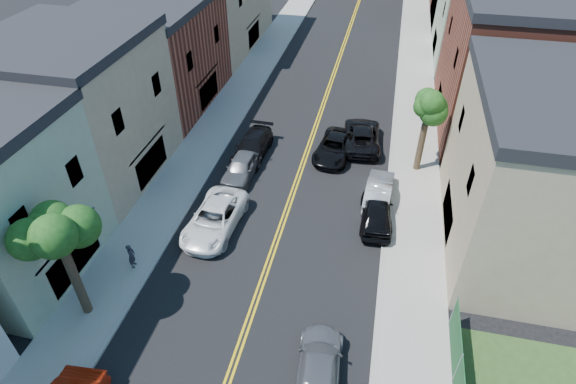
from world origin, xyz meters
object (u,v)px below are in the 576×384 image
Objects in this scene: grey_car_right at (319,367)px; black_suv_lane at (334,147)px; grey_car_left at (242,167)px; black_car_left at (252,147)px; dark_car_right_far at (362,136)px; pedestrian_left at (132,256)px; silver_car_right at (379,190)px; black_car_right at (377,212)px; white_pickup at (215,219)px.

black_suv_lane is at bearing -88.14° from grey_car_right.
grey_car_left reaches higher than black_car_left.
dark_car_right_far is at bearing 40.44° from grey_car_left.
pedestrian_left is (-10.86, 4.13, 0.22)m from grey_car_right.
silver_car_right reaches higher than grey_car_right.
black_car_left reaches higher than black_suv_lane.
grey_car_left is 0.95× the size of grey_car_right.
grey_car_right is at bearing 76.98° from black_car_right.
white_pickup is at bearing -114.87° from black_suv_lane.
black_suv_lane is (5.81, 1.31, -0.05)m from black_car_left.
pedestrian_left is at bearing 38.30° from silver_car_right.
pedestrian_left is (-3.26, -12.05, 0.16)m from black_car_left.
black_car_right is at bearing -73.04° from pedestrian_left.
white_pickup is 10.50m from silver_car_right.
grey_car_right is at bearing -121.55° from pedestrian_left.
white_pickup reaches higher than black_suv_lane.
grey_car_left is 0.97× the size of black_car_right.
white_pickup is 5.46m from grey_car_left.
black_car_right reaches higher than silver_car_right.
black_car_left is at bearing -160.47° from black_suv_lane.
black_car_left is 9.84m from silver_car_right.
black_suv_lane is at bearing 41.64° from dark_car_right_far.
black_car_left is 17.88m from grey_car_right.
black_car_right is (9.30, 2.64, 0.01)m from white_pickup.
pedestrian_left is at bearing -103.33° from black_car_left.
pedestrian_left is (-12.56, -8.83, 0.16)m from silver_car_right.
black_car_right is 14.19m from pedestrian_left.
black_car_left is 1.02× the size of black_suv_lane.
black_suv_lane is (-1.79, 17.49, 0.02)m from grey_car_right.
silver_car_right is 0.80× the size of dark_car_right_far.
black_car_left is 8.26m from dark_car_right_far.
silver_car_right is (9.30, -3.22, -0.00)m from black_car_left.
black_car_right is 0.92× the size of black_suv_lane.
pedestrian_left is (-9.07, -13.36, 0.20)m from black_suv_lane.
dark_car_right_far is (-1.69, 6.44, 0.04)m from silver_car_right.
black_suv_lane is at bearing 37.06° from grey_car_left.
dark_car_right_far is (-1.69, 8.67, -0.00)m from black_car_right.
dark_car_right_far is at bearing 53.44° from black_suv_lane.
grey_car_left reaches higher than silver_car_right.
dark_car_right_far is 2.63m from black_suv_lane.
black_suv_lane is 3.36× the size of pedestrian_left.
grey_car_right is 3.11× the size of pedestrian_left.
white_pickup is 8.09m from black_car_left.
grey_car_right is 10.86m from black_car_right.
grey_car_right is 19.40m from dark_car_right_far.
black_car_right reaches higher than black_car_left.
white_pickup is 1.19× the size of grey_car_right.
white_pickup is 1.24× the size of silver_car_right.
grey_car_left is 0.88× the size of black_suv_lane.
black_suv_lane is (-1.80, -1.91, -0.08)m from dark_car_right_far.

